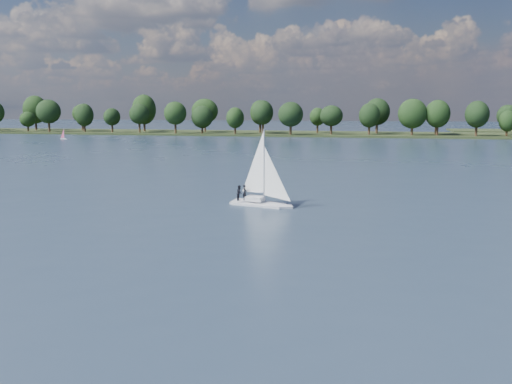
# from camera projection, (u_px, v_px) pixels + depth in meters

# --- Properties ---
(ground) EXTENTS (700.00, 700.00, 0.00)m
(ground) POSITION_uv_depth(u_px,v_px,m) (291.00, 160.00, 121.52)
(ground) COLOR #233342
(ground) RESTS_ON ground
(far_shore) EXTENTS (660.00, 40.00, 1.50)m
(far_shore) POSITION_uv_depth(u_px,v_px,m) (334.00, 135.00, 229.77)
(far_shore) COLOR black
(far_shore) RESTS_ON ground
(sailboat) EXTENTS (7.18, 3.82, 9.11)m
(sailboat) POSITION_uv_depth(u_px,v_px,m) (258.00, 184.00, 64.25)
(sailboat) COLOR silver
(sailboat) RESTS_ON ground
(dinghy_pink) EXTENTS (2.50, 1.10, 3.92)m
(dinghy_pink) POSITION_uv_depth(u_px,v_px,m) (64.00, 136.00, 199.40)
(dinghy_pink) COLOR white
(dinghy_pink) RESTS_ON ground
(treeline) EXTENTS (562.95, 73.62, 17.65)m
(treeline) POSITION_uv_depth(u_px,v_px,m) (338.00, 115.00, 224.22)
(treeline) COLOR black
(treeline) RESTS_ON ground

